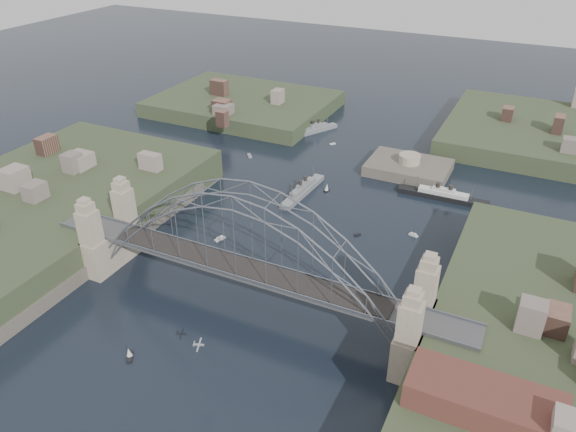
# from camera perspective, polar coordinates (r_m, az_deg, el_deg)

# --- Properties ---
(ground) EXTENTS (500.00, 500.00, 0.00)m
(ground) POSITION_cam_1_polar(r_m,az_deg,el_deg) (106.22, -4.30, -9.08)
(ground) COLOR black
(ground) RESTS_ON ground
(bridge) EXTENTS (84.00, 13.80, 24.60)m
(bridge) POSITION_cam_1_polar(r_m,az_deg,el_deg) (98.93, -4.57, -3.53)
(bridge) COLOR #444447
(bridge) RESTS_ON ground
(shore_west) EXTENTS (50.50, 90.00, 12.00)m
(shore_west) POSITION_cam_1_polar(r_m,az_deg,el_deg) (138.69, -25.38, -1.04)
(shore_west) COLOR #303B23
(shore_west) RESTS_ON ground
(headland_nw) EXTENTS (60.00, 45.00, 9.00)m
(headland_nw) POSITION_cam_1_polar(r_m,az_deg,el_deg) (203.42, -4.55, 10.91)
(headland_nw) COLOR #303B23
(headland_nw) RESTS_ON ground
(headland_ne) EXTENTS (70.00, 55.00, 9.50)m
(headland_ne) POSITION_cam_1_polar(r_m,az_deg,el_deg) (192.33, 26.48, 6.72)
(headland_ne) COLOR #303B23
(headland_ne) RESTS_ON ground
(fort_island) EXTENTS (22.00, 16.00, 9.40)m
(fort_island) POSITION_cam_1_polar(r_m,az_deg,el_deg) (158.77, 12.22, 4.28)
(fort_island) COLOR #4F493F
(fort_island) RESTS_ON ground
(wharf_shed) EXTENTS (20.00, 8.00, 4.00)m
(wharf_shed) POSITION_cam_1_polar(r_m,az_deg,el_deg) (80.15, 19.56, -17.45)
(wharf_shed) COLOR #592D26
(wharf_shed) RESTS_ON shore_east
(naval_cruiser_near) EXTENTS (3.66, 20.02, 5.97)m
(naval_cruiser_near) POSITION_cam_1_polar(r_m,az_deg,el_deg) (143.31, 1.54, 2.63)
(naval_cruiser_near) COLOR gray
(naval_cruiser_near) RESTS_ON ground
(naval_cruiser_far) EXTENTS (10.08, 15.73, 5.64)m
(naval_cruiser_far) POSITION_cam_1_polar(r_m,az_deg,el_deg) (183.05, 2.83, 8.87)
(naval_cruiser_far) COLOR gray
(naval_cruiser_far) RESTS_ON ground
(ocean_liner) EXTENTS (22.72, 3.34, 5.57)m
(ocean_liner) POSITION_cam_1_polar(r_m,az_deg,el_deg) (146.26, 15.65, 2.02)
(ocean_liner) COLOR black
(ocean_liner) RESTS_ON ground
(aeroplane) EXTENTS (1.70, 2.91, 0.44)m
(aeroplane) POSITION_cam_1_polar(r_m,az_deg,el_deg) (86.52, -9.25, -12.93)
(aeroplane) COLOR #A1A4A9
(small_boat_a) EXTENTS (1.79, 2.86, 1.43)m
(small_boat_a) POSITION_cam_1_polar(r_m,az_deg,el_deg) (125.26, -7.02, -2.33)
(small_boat_a) COLOR silver
(small_boat_a) RESTS_ON ground
(small_boat_b) EXTENTS (1.42, 1.64, 0.45)m
(small_boat_b) POSITION_cam_1_polar(r_m,az_deg,el_deg) (126.97, 7.15, -1.92)
(small_boat_b) COLOR silver
(small_boat_b) RESTS_ON ground
(small_boat_c) EXTENTS (2.17, 2.64, 2.38)m
(small_boat_c) POSITION_cam_1_polar(r_m,az_deg,el_deg) (98.64, -16.02, -13.47)
(small_boat_c) COLOR silver
(small_boat_c) RESTS_ON ground
(small_boat_d) EXTENTS (2.25, 1.18, 1.43)m
(small_boat_d) POSITION_cam_1_polar(r_m,az_deg,el_deg) (128.85, 12.77, -1.91)
(small_boat_d) COLOR silver
(small_boat_d) RESTS_ON ground
(small_boat_e) EXTENTS (2.70, 2.95, 0.45)m
(small_boat_e) POSITION_cam_1_polar(r_m,az_deg,el_deg) (165.57, -3.98, 6.20)
(small_boat_e) COLOR silver
(small_boat_e) RESTS_ON ground
(small_boat_f) EXTENTS (1.34, 1.90, 2.38)m
(small_boat_f) POSITION_cam_1_polar(r_m,az_deg,el_deg) (144.89, 4.01, 2.91)
(small_boat_f) COLOR silver
(small_boat_f) RESTS_ON ground
(small_boat_h) EXTENTS (1.71, 1.77, 0.45)m
(small_boat_h) POSITION_cam_1_polar(r_m,az_deg,el_deg) (174.06, 4.61, 7.40)
(small_boat_h) COLOR silver
(small_boat_h) RESTS_ON ground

